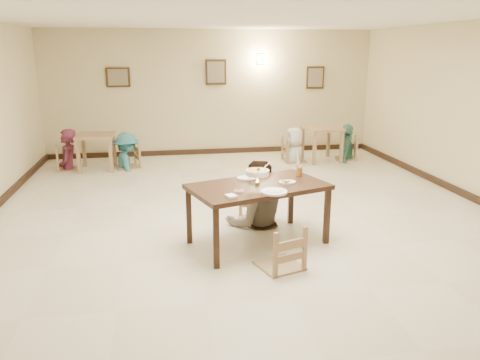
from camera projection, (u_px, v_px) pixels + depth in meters
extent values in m
plane|color=beige|center=(250.00, 222.00, 7.04)|extent=(10.00, 10.00, 0.00)
plane|color=white|center=(251.00, 12.00, 6.24)|extent=(10.00, 10.00, 0.00)
plane|color=beige|center=(212.00, 93.00, 11.39)|extent=(10.00, 0.00, 10.00)
cube|color=black|center=(213.00, 151.00, 11.75)|extent=(8.00, 0.06, 0.12)
cube|color=#311F0F|center=(118.00, 77.00, 10.89)|extent=(0.55, 0.03, 0.45)
cube|color=gray|center=(118.00, 77.00, 10.87)|extent=(0.45, 0.01, 0.37)
cube|color=#311F0F|center=(216.00, 72.00, 11.24)|extent=(0.50, 0.03, 0.60)
cube|color=gray|center=(216.00, 72.00, 11.22)|extent=(0.41, 0.01, 0.49)
cube|color=#311F0F|center=(315.00, 78.00, 11.68)|extent=(0.45, 0.03, 0.55)
cube|color=gray|center=(315.00, 78.00, 11.67)|extent=(0.37, 0.01, 0.45)
cube|color=#FFD88C|center=(261.00, 59.00, 11.34)|extent=(0.16, 0.05, 0.22)
cube|color=#311B10|center=(258.00, 187.00, 6.09)|extent=(1.96, 1.47, 0.06)
cube|color=#311B10|center=(216.00, 238.00, 5.47)|extent=(0.07, 0.07, 0.76)
cube|color=#311B10|center=(327.00, 216.00, 6.20)|extent=(0.07, 0.07, 0.76)
cube|color=#311B10|center=(189.00, 216.00, 6.20)|extent=(0.07, 0.07, 0.76)
cube|color=#311B10|center=(291.00, 199.00, 6.93)|extent=(0.07, 0.07, 0.76)
cube|color=tan|center=(253.00, 193.00, 6.96)|extent=(0.46, 0.46, 0.05)
cube|color=tan|center=(280.00, 230.00, 5.48)|extent=(0.48, 0.48, 0.05)
imported|color=gray|center=(257.00, 161.00, 6.76)|extent=(0.98, 0.79, 1.93)
torus|color=silver|center=(257.00, 175.00, 6.05)|extent=(0.24, 0.24, 0.01)
cylinder|color=silver|center=(257.00, 183.00, 6.08)|extent=(0.06, 0.06, 0.04)
cone|color=#FFA526|center=(257.00, 180.00, 6.07)|extent=(0.04, 0.04, 0.05)
cylinder|color=white|center=(257.00, 173.00, 6.04)|extent=(0.30, 0.30, 0.07)
cylinder|color=#B86711|center=(257.00, 170.00, 6.04)|extent=(0.26, 0.26, 0.02)
sphere|color=#2D7223|center=(258.00, 169.00, 6.02)|extent=(0.04, 0.04, 0.04)
cylinder|color=silver|center=(265.00, 167.00, 6.10)|extent=(0.14, 0.09, 0.10)
cylinder|color=silver|center=(263.00, 178.00, 6.14)|extent=(0.01, 0.01, 0.14)
cylinder|color=silver|center=(250.00, 179.00, 6.11)|extent=(0.01, 0.01, 0.14)
cylinder|color=silver|center=(259.00, 182.00, 5.97)|extent=(0.01, 0.01, 0.14)
cylinder|color=white|center=(248.00, 178.00, 6.36)|extent=(0.30, 0.30, 0.02)
ellipsoid|color=white|center=(248.00, 177.00, 6.36)|extent=(0.19, 0.16, 0.07)
cylinder|color=white|center=(274.00, 192.00, 5.73)|extent=(0.32, 0.32, 0.02)
ellipsoid|color=white|center=(274.00, 191.00, 5.73)|extent=(0.21, 0.18, 0.07)
cylinder|color=white|center=(287.00, 182.00, 6.17)|extent=(0.23, 0.23, 0.02)
sphere|color=#2D7223|center=(286.00, 182.00, 6.10)|extent=(0.04, 0.04, 0.04)
cylinder|color=white|center=(239.00, 191.00, 5.77)|extent=(0.11, 0.11, 0.02)
cylinder|color=#A32917|center=(239.00, 190.00, 5.77)|extent=(0.09, 0.09, 0.01)
cube|color=white|center=(231.00, 196.00, 5.56)|extent=(0.14, 0.17, 0.03)
cube|color=silver|center=(234.00, 195.00, 5.63)|extent=(0.05, 0.15, 0.01)
cube|color=silver|center=(236.00, 194.00, 5.64)|extent=(0.05, 0.15, 0.01)
cylinder|color=white|center=(299.00, 170.00, 6.47)|extent=(0.08, 0.08, 0.17)
cylinder|color=orange|center=(299.00, 172.00, 6.47)|extent=(0.07, 0.07, 0.12)
cube|color=#9E7A56|center=(96.00, 135.00, 10.01)|extent=(0.80, 0.80, 0.06)
cube|color=#9E7A56|center=(78.00, 157.00, 9.75)|extent=(0.07, 0.07, 0.72)
cube|color=#9E7A56|center=(111.00, 156.00, 9.84)|extent=(0.07, 0.07, 0.72)
cube|color=#9E7A56|center=(84.00, 151.00, 10.38)|extent=(0.07, 0.07, 0.72)
cube|color=#9E7A56|center=(114.00, 150.00, 10.47)|extent=(0.07, 0.07, 0.72)
cube|color=#9E7A56|center=(322.00, 128.00, 10.79)|extent=(0.88, 0.88, 0.06)
cube|color=#9E7A56|center=(315.00, 149.00, 10.49)|extent=(0.07, 0.07, 0.74)
cube|color=#9E7A56|center=(342.00, 147.00, 10.67)|extent=(0.07, 0.07, 0.74)
cube|color=#9E7A56|center=(302.00, 143.00, 11.12)|extent=(0.07, 0.07, 0.74)
cube|color=#9E7A56|center=(328.00, 142.00, 11.30)|extent=(0.07, 0.07, 0.74)
cube|color=tan|center=(67.00, 149.00, 10.06)|extent=(0.46, 0.46, 0.05)
cube|color=tan|center=(126.00, 146.00, 10.21)|extent=(0.50, 0.50, 0.05)
cube|color=tan|center=(294.00, 141.00, 10.83)|extent=(0.49, 0.49, 0.05)
cube|color=tan|center=(347.00, 139.00, 11.04)|extent=(0.49, 0.49, 0.05)
imported|color=#571F34|center=(65.00, 129.00, 9.94)|extent=(0.44, 0.66, 1.78)
imported|color=teal|center=(125.00, 133.00, 10.13)|extent=(0.87, 1.15, 1.57)
imported|color=silver|center=(295.00, 128.00, 10.74)|extent=(0.55, 0.80, 1.58)
imported|color=teal|center=(348.00, 124.00, 10.94)|extent=(0.79, 1.06, 1.67)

